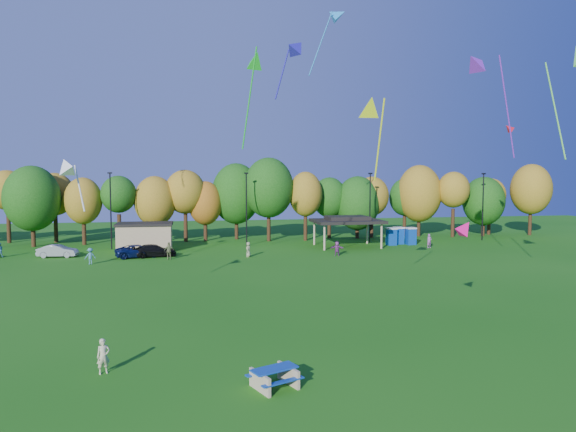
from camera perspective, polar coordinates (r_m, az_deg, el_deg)
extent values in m
plane|color=#19600F|center=(24.87, 0.86, -15.39)|extent=(160.00, 160.00, 0.00)
cylinder|color=black|center=(75.82, -28.61, -1.09)|extent=(0.50, 0.50, 4.12)
ellipsoid|color=olive|center=(75.58, -28.74, 2.54)|extent=(4.78, 4.78, 5.18)
cylinder|color=black|center=(70.10, -26.45, -1.63)|extent=(0.50, 0.50, 3.56)
ellipsoid|color=#144C0F|center=(69.84, -26.56, 1.77)|extent=(6.62, 6.62, 8.00)
cylinder|color=black|center=(73.58, -24.38, -1.22)|extent=(0.50, 0.50, 3.79)
ellipsoid|color=olive|center=(73.33, -24.49, 2.22)|extent=(4.94, 4.94, 5.58)
cylinder|color=black|center=(69.57, -21.71, -1.62)|extent=(0.50, 0.50, 3.34)
ellipsoid|color=olive|center=(69.30, -21.80, 1.58)|extent=(4.61, 4.61, 5.88)
cylinder|color=black|center=(68.69, -18.23, -1.41)|extent=(0.50, 0.50, 3.82)
ellipsoid|color=#144C0F|center=(68.42, -18.31, 2.31)|extent=(4.43, 4.43, 4.73)
cylinder|color=black|center=(68.93, -14.50, -1.55)|extent=(0.50, 0.50, 3.25)
ellipsoid|color=olive|center=(68.67, -14.56, 1.61)|extent=(5.33, 5.33, 6.53)
cylinder|color=black|center=(69.32, -11.30, -1.17)|extent=(0.50, 0.50, 3.96)
ellipsoid|color=olive|center=(69.05, -11.36, 2.66)|extent=(5.31, 5.31, 5.82)
cylinder|color=black|center=(69.65, -9.15, -1.49)|extent=(0.50, 0.50, 3.05)
ellipsoid|color=#995914|center=(69.39, -9.19, 1.43)|extent=(4.54, 4.54, 5.87)
cylinder|color=black|center=(71.04, -5.74, -1.06)|extent=(0.50, 0.50, 3.77)
ellipsoid|color=#144C0F|center=(70.78, -5.77, 2.49)|extent=(6.69, 6.69, 8.35)
cylinder|color=black|center=(68.53, -2.16, -1.02)|extent=(0.50, 0.50, 4.28)
ellipsoid|color=#144C0F|center=(68.26, -2.17, 3.17)|extent=(6.64, 6.64, 8.01)
cylinder|color=black|center=(69.15, 1.95, -1.19)|extent=(0.50, 0.50, 3.76)
ellipsoid|color=olive|center=(68.88, 1.96, 2.45)|extent=(4.49, 4.49, 6.02)
cylinder|color=black|center=(72.07, 4.60, -1.11)|extent=(0.50, 0.50, 3.43)
ellipsoid|color=#144C0F|center=(71.81, 4.62, 2.07)|extent=(4.77, 4.77, 5.63)
cylinder|color=black|center=(72.39, 7.70, -1.30)|extent=(0.50, 0.50, 2.95)
ellipsoid|color=#144C0F|center=(72.14, 7.73, 1.42)|extent=(6.14, 6.14, 7.54)
cylinder|color=black|center=(73.54, 9.27, -1.01)|extent=(0.50, 0.50, 3.52)
ellipsoid|color=olive|center=(73.29, 9.31, 2.19)|extent=(4.78, 4.78, 5.53)
cylinder|color=black|center=(77.18, 12.81, -0.87)|extent=(0.50, 0.50, 3.39)
ellipsoid|color=#144C0F|center=(76.94, 12.85, 2.06)|extent=(4.54, 4.54, 5.46)
cylinder|color=black|center=(76.68, 14.32, -0.80)|extent=(0.50, 0.50, 3.72)
ellipsoid|color=olive|center=(76.44, 14.38, 2.44)|extent=(6.32, 6.32, 8.24)
cylinder|color=black|center=(76.85, 17.84, -0.73)|extent=(0.50, 0.50, 4.06)
ellipsoid|color=olive|center=(76.61, 17.91, 2.80)|extent=(4.50, 4.50, 5.13)
cylinder|color=black|center=(79.90, 20.85, -0.99)|extent=(0.50, 0.50, 3.05)
ellipsoid|color=#144C0F|center=(79.68, 20.91, 1.56)|extent=(5.97, 5.97, 7.05)
cylinder|color=black|center=(82.20, 21.42, -0.69)|extent=(0.50, 0.50, 3.55)
ellipsoid|color=olive|center=(81.97, 21.50, 2.20)|extent=(4.60, 4.60, 4.99)
cylinder|color=black|center=(83.75, 25.30, -0.54)|extent=(0.50, 0.50, 4.07)
ellipsoid|color=olive|center=(83.53, 25.40, 2.70)|extent=(5.83, 5.83, 7.42)
cylinder|color=black|center=(63.75, -19.09, 0.49)|extent=(0.16, 0.16, 9.00)
cube|color=black|center=(63.64, -19.19, 4.54)|extent=(0.50, 0.25, 0.18)
cylinder|color=black|center=(63.43, -4.64, 0.69)|extent=(0.16, 0.16, 9.00)
cube|color=black|center=(63.31, -4.66, 4.76)|extent=(0.50, 0.25, 0.18)
cylinder|color=black|center=(67.04, 9.09, 0.84)|extent=(0.16, 0.16, 9.00)
cube|color=black|center=(66.93, 9.13, 4.69)|extent=(0.50, 0.25, 0.18)
cylinder|color=black|center=(74.01, 20.83, 0.93)|extent=(0.16, 0.16, 9.00)
cube|color=black|center=(73.91, 20.92, 4.41)|extent=(0.50, 0.25, 0.18)
cube|color=tan|center=(61.56, -15.61, -2.36)|extent=(6.00, 4.00, 3.00)
cube|color=black|center=(61.40, -15.64, -0.85)|extent=(6.30, 4.30, 0.25)
cylinder|color=tan|center=(59.83, 4.07, -2.40)|extent=(0.24, 0.24, 3.00)
cylinder|color=tan|center=(61.98, 10.35, -2.23)|extent=(0.24, 0.24, 3.00)
cylinder|color=tan|center=(64.64, 2.94, -1.90)|extent=(0.24, 0.24, 3.00)
cylinder|color=tan|center=(66.64, 8.80, -1.76)|extent=(0.24, 0.24, 3.00)
cube|color=black|center=(63.02, 6.58, -0.57)|extent=(8.20, 6.20, 0.35)
cube|color=black|center=(62.99, 6.58, -0.21)|extent=(5.00, 3.50, 0.45)
cube|color=#0B3B99|center=(65.74, 11.43, -2.32)|extent=(1.10, 1.10, 2.00)
cube|color=silver|center=(65.63, 11.44, -1.37)|extent=(1.15, 1.15, 0.18)
cube|color=#0B3B99|center=(66.97, 12.20, -2.21)|extent=(1.10, 1.10, 2.00)
cube|color=silver|center=(66.86, 12.21, -1.28)|extent=(1.15, 1.15, 0.18)
cube|color=#0B3B99|center=(66.80, 13.48, -2.25)|extent=(1.10, 1.10, 2.00)
cube|color=silver|center=(66.69, 13.49, -1.32)|extent=(1.15, 1.15, 0.18)
cube|color=tan|center=(21.13, -3.14, -17.95)|extent=(0.69, 1.43, 0.74)
cube|color=tan|center=(21.79, 0.05, -17.24)|extent=(0.69, 1.43, 0.74)
cube|color=#123F9F|center=(21.31, -1.52, -16.59)|extent=(2.01, 1.43, 0.06)
cube|color=#123F9F|center=(20.92, -0.55, -17.94)|extent=(1.81, 0.95, 0.05)
cube|color=#123F9F|center=(21.93, -2.44, -16.87)|extent=(1.81, 0.95, 0.05)
imported|color=beige|center=(24.02, -19.83, -14.45)|extent=(0.65, 0.54, 1.52)
imported|color=#9D9EA2|center=(59.79, -24.22, -3.56)|extent=(4.16, 1.77, 1.33)
imported|color=#0C184C|center=(56.71, -16.24, -3.76)|extent=(5.26, 3.36, 1.35)
imported|color=black|center=(56.61, -14.64, -3.74)|extent=(4.88, 2.66, 1.34)
imported|color=#AA51AC|center=(64.29, 15.43, -2.68)|extent=(0.68, 0.52, 1.67)
imported|color=teal|center=(53.59, -21.13, -4.19)|extent=(1.18, 0.94, 1.60)
imported|color=#863784|center=(55.83, 5.47, -3.61)|extent=(1.53, 0.77, 1.58)
imported|color=olive|center=(54.37, -13.07, -3.80)|extent=(1.09, 0.53, 1.80)
imported|color=#909666|center=(54.85, -4.43, -3.73)|extent=(0.73, 0.90, 1.60)
cone|color=red|center=(57.60, 23.32, 8.95)|extent=(1.35, 1.10, 1.21)
cone|color=#ECFF1A|center=(32.79, 9.07, 12.02)|extent=(1.59, 2.06, 1.98)
cylinder|color=#ECFF1A|center=(31.18, 10.12, 8.26)|extent=(0.21, 1.81, 4.73)
cone|color=silver|center=(33.43, -23.41, 5.15)|extent=(1.85, 1.90, 1.51)
cylinder|color=silver|center=(33.99, -22.15, 2.88)|extent=(0.79, 0.93, 2.85)
cylinder|color=#57C646|center=(38.37, 27.56, 10.43)|extent=(0.23, 2.49, 6.61)
cone|color=#2186D3|center=(49.90, 5.67, 21.33)|extent=(1.96, 1.65, 1.80)
cylinder|color=#2186D3|center=(48.43, 3.63, 18.56)|extent=(2.13, 0.47, 5.67)
cone|color=purple|center=(43.85, 20.04, 15.76)|extent=(2.63, 2.44, 2.16)
cylinder|color=purple|center=(43.39, 23.15, 10.98)|extent=(2.53, 1.45, 7.55)
cone|color=green|center=(38.54, -3.68, 16.95)|extent=(1.91, 2.22, 1.86)
cylinder|color=green|center=(35.93, -4.32, 12.77)|extent=(0.87, 2.39, 6.61)
cone|color=#DD0C6D|center=(29.22, 19.05, -1.26)|extent=(1.28, 0.99, 1.21)
cone|color=#221C9D|center=(38.79, 1.05, 18.25)|extent=(2.21, 2.08, 1.77)
cylinder|color=#221C9D|center=(38.86, -0.66, 15.50)|extent=(1.27, 0.90, 3.79)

